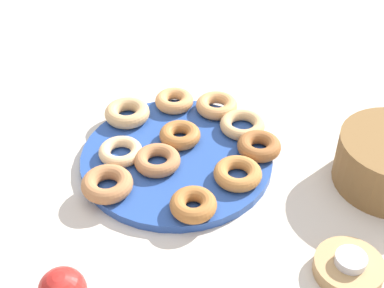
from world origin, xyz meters
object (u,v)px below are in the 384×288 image
at_px(donut_4, 182,135).
at_px(donut_6, 193,205).
at_px(donut_3, 127,113).
at_px(donut_2, 121,152).
at_px(donut_9, 107,184).
at_px(candle_holder, 348,268).
at_px(donut_0, 238,174).
at_px(donut_10, 217,106).
at_px(donut_5, 157,160).
at_px(donut_1, 242,125).
at_px(tealight, 351,260).
at_px(donut_8, 174,101).
at_px(donut_7, 259,146).
at_px(donut_plate, 177,158).

relative_size(donut_4, donut_6, 1.01).
bearing_deg(donut_3, donut_2, 7.07).
height_order(donut_9, candle_holder, donut_9).
distance_m(donut_0, donut_10, 0.21).
relative_size(donut_0, donut_5, 1.02).
bearing_deg(candle_holder, donut_1, -149.63).
relative_size(donut_6, tealight, 1.66).
bearing_deg(donut_4, donut_5, -23.33).
bearing_deg(donut_6, donut_3, -144.56).
height_order(donut_6, donut_8, donut_6).
bearing_deg(tealight, donut_0, -132.77).
relative_size(donut_10, tealight, 1.79).
distance_m(donut_8, donut_9, 0.28).
relative_size(donut_0, donut_7, 1.04).
bearing_deg(tealight, donut_6, -108.00).
xyz_separation_m(donut_5, donut_8, (-0.19, -0.00, 0.00)).
bearing_deg(donut_2, donut_plate, 100.15).
bearing_deg(donut_1, donut_5, -48.71).
distance_m(donut_9, donut_10, 0.31).
distance_m(donut_10, candle_holder, 0.45).
height_order(donut_3, donut_5, donut_3).
relative_size(donut_5, donut_6, 1.07).
height_order(donut_8, candle_holder, donut_8).
relative_size(donut_2, donut_3, 0.89).
bearing_deg(donut_1, donut_plate, -51.11).
xyz_separation_m(donut_5, tealight, (0.19, 0.34, 0.00)).
height_order(donut_0, donut_9, donut_9).
distance_m(donut_3, donut_7, 0.28).
bearing_deg(donut_6, donut_8, -164.62).
bearing_deg(donut_9, tealight, 74.87).
bearing_deg(donut_10, donut_1, 45.53).
relative_size(donut_plate, donut_7, 4.36).
bearing_deg(donut_8, donut_7, 55.53).
xyz_separation_m(donut_plate, donut_8, (-0.16, -0.03, 0.02)).
bearing_deg(donut_2, donut_10, 136.04).
bearing_deg(donut_plate, candle_holder, 53.96).
xyz_separation_m(donut_6, donut_7, (-0.17, 0.10, -0.00)).
distance_m(donut_8, donut_10, 0.09).
xyz_separation_m(donut_4, donut_9, (0.15, -0.11, 0.00)).
relative_size(donut_3, tealight, 1.91).
relative_size(donut_4, donut_10, 0.93).
bearing_deg(donut_5, donut_10, 154.10).
bearing_deg(donut_4, tealight, 48.62).
bearing_deg(donut_8, donut_0, 35.78).
height_order(donut_10, candle_holder, donut_10).
distance_m(donut_3, donut_4, 0.14).
relative_size(donut_0, donut_6, 1.09).
bearing_deg(donut_3, donut_5, 33.34).
xyz_separation_m(donut_1, donut_3, (-0.00, -0.24, 0.00)).
distance_m(donut_6, donut_10, 0.29).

